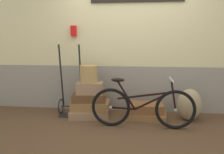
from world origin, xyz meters
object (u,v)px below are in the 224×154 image
object	(u,v)px
suitcase_2	(90,97)
wicker_basket	(89,74)
suitcase_1	(91,105)
bicycle	(142,107)
burlap_sack	(189,105)
luggage_trolley	(71,99)
suitcase_3	(90,88)
suitcase_0	(90,113)
suitcase_4	(146,115)
suitcase_5	(146,108)

from	to	relation	value
suitcase_2	wicker_basket	xyz separation A→B (m)	(-0.00, -0.02, 0.43)
suitcase_1	bicycle	bearing A→B (deg)	-25.05
wicker_basket	burlap_sack	xyz separation A→B (m)	(1.78, 0.01, -0.52)
wicker_basket	suitcase_2	bearing A→B (deg)	81.57
wicker_basket	luggage_trolley	bearing A→B (deg)	167.69
suitcase_2	bicycle	distance (m)	1.04
suitcase_2	bicycle	xyz separation A→B (m)	(0.95, -0.44, -0.03)
suitcase_3	luggage_trolley	bearing A→B (deg)	159.91
suitcase_0	suitcase_4	bearing A→B (deg)	-6.77
bicycle	luggage_trolley	bearing A→B (deg)	159.20
suitcase_2	luggage_trolley	xyz separation A→B (m)	(-0.36, 0.06, -0.07)
suitcase_2	suitcase_4	distance (m)	1.08
suitcase_1	suitcase_3	size ratio (longest dim) A/B	1.46
suitcase_3	suitcase_4	distance (m)	1.13
suitcase_0	suitcase_1	xyz separation A→B (m)	(0.03, 0.01, 0.15)
wicker_basket	bicycle	size ratio (longest dim) A/B	0.19
suitcase_2	luggage_trolley	distance (m)	0.37
suitcase_3	bicycle	bearing A→B (deg)	-27.33
burlap_sack	bicycle	distance (m)	0.94
wicker_basket	luggage_trolley	distance (m)	0.62
bicycle	suitcase_0	bearing A→B (deg)	156.14
suitcase_2	suitcase_4	xyz separation A→B (m)	(1.04, -0.02, -0.31)
luggage_trolley	bicycle	size ratio (longest dim) A/B	0.80
suitcase_3	suitcase_4	xyz separation A→B (m)	(1.02, 0.03, -0.48)
suitcase_4	suitcase_5	size ratio (longest dim) A/B	1.11
suitcase_0	burlap_sack	xyz separation A→B (m)	(1.78, 0.01, 0.22)
wicker_basket	suitcase_3	bearing A→B (deg)	-52.74
wicker_basket	burlap_sack	distance (m)	1.85
suitcase_5	suitcase_1	bearing A→B (deg)	-179.83
suitcase_0	suitcase_5	size ratio (longest dim) A/B	1.13
wicker_basket	burlap_sack	size ratio (longest dim) A/B	0.56
suitcase_5	suitcase_2	bearing A→B (deg)	179.45
suitcase_3	suitcase_5	xyz separation A→B (m)	(1.00, 0.05, -0.35)
burlap_sack	bicycle	world-z (taller)	bicycle
suitcase_4	suitcase_5	xyz separation A→B (m)	(-0.02, 0.02, 0.14)
suitcase_2	suitcase_5	world-z (taller)	suitcase_2
luggage_trolley	bicycle	world-z (taller)	luggage_trolley
luggage_trolley	bicycle	bearing A→B (deg)	-20.80
suitcase_0	bicycle	size ratio (longest dim) A/B	0.43
suitcase_2	suitcase_5	size ratio (longest dim) A/B	0.95
suitcase_2	suitcase_3	xyz separation A→B (m)	(0.02, -0.05, 0.18)
suitcase_5	luggage_trolley	distance (m)	1.39
suitcase_4	luggage_trolley	xyz separation A→B (m)	(-1.40, 0.08, 0.24)
suitcase_4	wicker_basket	distance (m)	1.28
luggage_trolley	bicycle	xyz separation A→B (m)	(1.31, -0.50, 0.04)
wicker_basket	suitcase_5	bearing A→B (deg)	0.99
suitcase_2	suitcase_5	distance (m)	1.04
suitcase_2	suitcase_4	size ratio (longest dim) A/B	0.85
wicker_basket	luggage_trolley	world-z (taller)	luggage_trolley
suitcase_1	suitcase_3	xyz separation A→B (m)	(-0.01, -0.03, 0.33)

